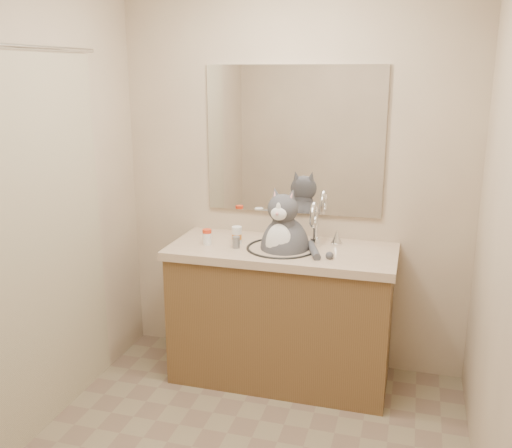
{
  "coord_description": "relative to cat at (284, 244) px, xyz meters",
  "views": [
    {
      "loc": [
        0.73,
        -2.18,
        1.86
      ],
      "look_at": [
        -0.07,
        0.65,
        1.07
      ],
      "focal_mm": 40.0,
      "sensor_mm": 36.0,
      "label": 1
    }
  ],
  "objects": [
    {
      "name": "pill_bottle_redcap",
      "position": [
        -0.47,
        -0.05,
        0.02
      ],
      "size": [
        0.07,
        0.07,
        0.09
      ],
      "rotation": [
        0.0,
        0.0,
        -0.25
      ],
      "color": "white",
      "rests_on": "vanity"
    },
    {
      "name": "pill_bottle_orange",
      "position": [
        -0.3,
        0.03,
        0.02
      ],
      "size": [
        0.06,
        0.06,
        0.1
      ],
      "rotation": [
        0.0,
        0.0,
        -0.05
      ],
      "color": "white",
      "rests_on": "vanity"
    },
    {
      "name": "shower_curtain",
      "position": [
        -1.07,
        -0.85,
        0.15
      ],
      "size": [
        0.02,
        1.3,
        1.93
      ],
      "color": "#B9AC8C",
      "rests_on": "ground"
    },
    {
      "name": "vanity",
      "position": [
        -0.02,
        0.02,
        -0.43
      ],
      "size": [
        1.34,
        0.59,
        1.12
      ],
      "color": "brown",
      "rests_on": "ground"
    },
    {
      "name": "mirror",
      "position": [
        -0.02,
        0.29,
        0.57
      ],
      "size": [
        1.1,
        0.02,
        0.9
      ],
      "primitive_type": "cube",
      "color": "white",
      "rests_on": "room"
    },
    {
      "name": "cat",
      "position": [
        0.0,
        0.0,
        0.0
      ],
      "size": [
        0.41,
        0.37,
        0.58
      ],
      "rotation": [
        0.0,
        0.0,
        -0.11
      ],
      "color": "#49494E",
      "rests_on": "vanity"
    },
    {
      "name": "grey_canister",
      "position": [
        -0.28,
        -0.07,
        0.01
      ],
      "size": [
        0.05,
        0.05,
        0.07
      ],
      "rotation": [
        0.0,
        0.0,
        -0.12
      ],
      "color": "gray",
      "rests_on": "vanity"
    },
    {
      "name": "room",
      "position": [
        -0.02,
        -0.95,
        0.32
      ],
      "size": [
        2.22,
        2.52,
        2.42
      ],
      "color": "#83755A",
      "rests_on": "ground"
    }
  ]
}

